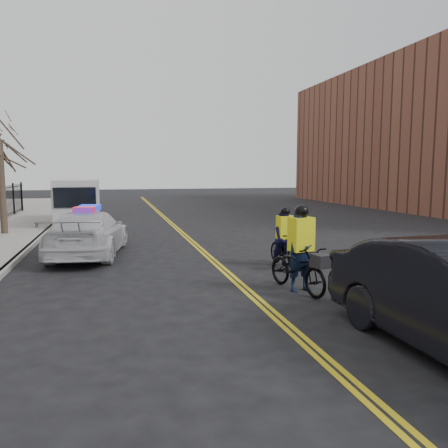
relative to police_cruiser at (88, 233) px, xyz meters
name	(u,v)px	position (x,y,z in m)	size (l,w,h in m)	color
ground	(237,282)	(3.84, -4.63, -0.76)	(120.00, 120.00, 0.00)	black
center_line_left	(184,237)	(3.76, 3.37, -0.75)	(0.10, 60.00, 0.01)	gold
center_line_right	(188,237)	(3.92, 3.37, -0.75)	(0.10, 60.00, 0.01)	gold
curb	(37,241)	(-2.16, 3.37, -0.69)	(0.20, 60.00, 0.15)	gray
street_tree	(0,154)	(-3.76, 5.37, 2.77)	(3.20, 3.20, 4.80)	#392D22
police_cruiser	(88,233)	(0.00, 0.00, 0.00)	(2.86, 5.45, 1.67)	silver
cargo_van	(78,203)	(-0.93, 8.82, 0.41)	(2.31, 5.75, 2.39)	silver
cyclist_near	(301,261)	(5.07, -5.75, -0.05)	(1.17, 2.19, 2.05)	black
cyclist_far	(285,243)	(5.73, -3.15, -0.06)	(0.86, 1.80, 1.77)	black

